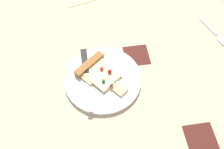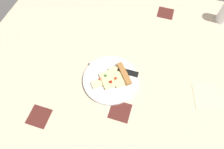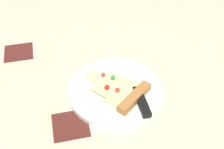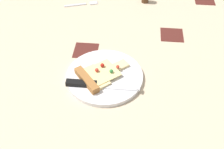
# 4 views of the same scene
# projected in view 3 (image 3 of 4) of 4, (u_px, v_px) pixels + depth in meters

# --- Properties ---
(ground_plane) EXTENTS (1.46, 1.46, 0.03)m
(ground_plane) POSITION_uv_depth(u_px,v_px,m) (116.00, 100.00, 0.81)
(ground_plane) COLOR #C6B293
(ground_plane) RESTS_ON ground
(plate) EXTENTS (0.26, 0.26, 0.02)m
(plate) POSITION_uv_depth(u_px,v_px,m) (113.00, 91.00, 0.81)
(plate) COLOR silver
(plate) RESTS_ON ground_plane
(pizza_slice) EXTENTS (0.18, 0.17, 0.03)m
(pizza_slice) POSITION_uv_depth(u_px,v_px,m) (121.00, 91.00, 0.79)
(pizza_slice) COLOR beige
(pizza_slice) RESTS_ON plate
(knife) EXTENTS (0.24, 0.02, 0.02)m
(knife) POSITION_uv_depth(u_px,v_px,m) (137.00, 90.00, 0.79)
(knife) COLOR silver
(knife) RESTS_ON plate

